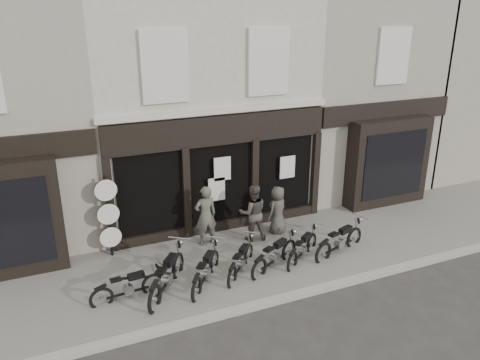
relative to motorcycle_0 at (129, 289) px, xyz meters
name	(u,v)px	position (x,y,z in m)	size (l,w,h in m)	color
ground_plane	(260,276)	(3.51, -0.25, -0.36)	(90.00, 90.00, 0.00)	#2D2B28
pavement	(247,259)	(3.51, 0.65, -0.30)	(30.00, 4.20, 0.12)	slate
kerb	(282,299)	(3.51, -1.50, -0.30)	(30.00, 0.25, 0.13)	gray
central_building	(189,94)	(3.51, 5.70, 3.72)	(7.30, 6.22, 8.34)	#BDB8A2
neighbour_right	(340,84)	(9.86, 5.65, 3.68)	(5.60, 6.73, 8.34)	gray
motorcycle_0	(129,289)	(0.00, 0.00, 0.00)	(1.91, 0.52, 0.91)	black
motorcycle_1	(167,278)	(0.98, -0.03, 0.08)	(1.61, 2.00, 1.11)	black
motorcycle_2	(206,272)	(2.01, -0.08, 0.03)	(1.48, 1.77, 1.00)	black
motorcycle_3	(241,263)	(3.06, 0.05, 0.01)	(1.48, 1.56, 0.93)	black
motorcycle_4	(275,257)	(4.05, -0.08, 0.03)	(1.91, 1.19, 0.99)	black
motorcycle_5	(303,250)	(4.99, 0.02, 0.01)	(1.69, 1.31, 0.93)	black
motorcycle_6	(340,243)	(6.18, -0.11, 0.05)	(2.07, 0.96, 1.03)	black
man_left	(206,216)	(2.72, 1.93, 0.70)	(0.69, 0.45, 1.89)	#4E4B40
man_centre	(253,213)	(4.16, 1.66, 0.66)	(0.87, 0.68, 1.80)	#423B35
man_right	(277,210)	(5.07, 1.77, 0.54)	(0.76, 0.50, 1.56)	#413C36
advert_sign_post	(109,220)	(-0.05, 2.32, 0.89)	(0.63, 0.40, 2.57)	black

